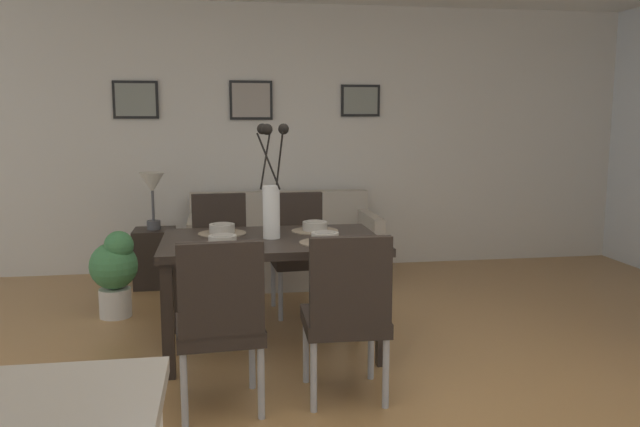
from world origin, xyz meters
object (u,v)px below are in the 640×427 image
dining_chair_near_left (220,317)px  framed_picture_center (251,100)px  bowl_near_right (222,228)px  centerpiece_vase (271,195)px  dining_chair_far_right (299,246)px  sofa (283,250)px  framed_picture_right (360,101)px  framed_picture_left (136,100)px  dining_table (272,252)px  bowl_near_left (223,239)px  dining_chair_near_right (221,248)px  table_lamp (152,188)px  side_table (155,258)px  dining_chair_far_left (347,309)px  bowl_far_left (325,236)px  bowl_far_right (315,225)px  potted_plant (115,269)px

dining_chair_near_left → framed_picture_center: size_ratio=2.21×
bowl_near_right → framed_picture_center: 2.27m
dining_chair_near_left → centerpiece_vase: 1.09m
dining_chair_far_right → sofa: dining_chair_far_right is taller
framed_picture_center → framed_picture_right: size_ratio=1.06×
dining_chair_far_right → framed_picture_left: (-1.37, 1.43, 1.17)m
dining_table → bowl_near_left: bearing=-146.4°
dining_chair_near_right → framed_picture_center: 1.86m
bowl_near_right → table_lamp: table_lamp is taller
side_table → dining_chair_far_right: bearing=-36.9°
dining_chair_near_right → framed_picture_left: (-0.76, 1.41, 1.17)m
dining_chair_far_left → table_lamp: table_lamp is taller
framed_picture_center → centerpiece_vase: bearing=-90.0°
dining_table → dining_chair_far_right: bearing=71.5°
side_table → framed_picture_left: framed_picture_left is taller
dining_table → bowl_far_left: size_ratio=8.24×
dining_chair_near_left → bowl_far_right: dining_chair_near_left is taller
dining_chair_near_right → dining_table: bearing=-69.3°
dining_chair_far_right → bowl_far_left: (0.03, -1.05, 0.27)m
bowl_far_right → framed_picture_left: size_ratio=0.41×
dining_chair_near_left → bowl_near_left: (0.02, 0.69, 0.27)m
dining_chair_near_right → sofa: 1.12m
table_lamp → potted_plant: bearing=-103.5°
framed_picture_center → potted_plant: size_ratio=0.62×
centerpiece_vase → potted_plant: (-1.13, 0.85, -0.65)m
dining_chair_near_left → potted_plant: (-0.79, 1.76, -0.14)m
dining_chair_near_left → side_table: 2.71m
dining_chair_near_right → framed_picture_center: framed_picture_center is taller
centerpiece_vase → dining_chair_far_right: bearing=71.6°
dining_chair_far_right → bowl_near_right: dining_chair_far_right is taller
dining_chair_near_left → sofa: size_ratio=0.54×
dining_chair_near_right → framed_picture_left: bearing=118.4°
dining_chair_far_right → table_lamp: (-1.19, 0.90, 0.38)m
dining_chair_far_left → dining_chair_far_right: same height
dining_chair_near_left → bowl_near_left: 0.74m
dining_chair_near_left → dining_table: bearing=69.4°
dining_chair_far_right → bowl_near_left: bearing=-119.5°
dining_chair_far_right → bowl_far_left: bearing=-88.2°
table_lamp → framed_picture_center: 1.32m
dining_chair_far_right → centerpiece_vase: 1.02m
dining_chair_far_left → side_table: dining_chair_far_left is taller
potted_plant → bowl_near_right: bearing=-38.6°
dining_table → bowl_far_right: size_ratio=8.24×
dining_table → centerpiece_vase: size_ratio=1.90×
bowl_near_right → side_table: bowl_near_right is taller
dining_chair_near_left → bowl_near_right: 1.14m
bowl_near_left → bowl_far_right: 0.76m
dining_chair_far_left → potted_plant: bearing=130.2°
dining_chair_far_right → potted_plant: 1.41m
dining_chair_near_right → bowl_near_left: 1.11m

